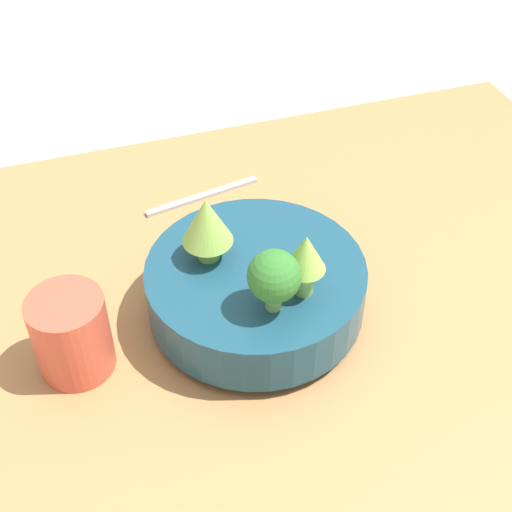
# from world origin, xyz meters

# --- Properties ---
(ground_plane) EXTENTS (6.00, 6.00, 0.00)m
(ground_plane) POSITION_xyz_m (0.00, 0.00, 0.00)
(ground_plane) COLOR beige
(table) EXTENTS (1.13, 0.84, 0.05)m
(table) POSITION_xyz_m (0.00, 0.00, 0.02)
(table) COLOR #9E7042
(table) RESTS_ON ground_plane
(bowl) EXTENTS (0.26, 0.26, 0.08)m
(bowl) POSITION_xyz_m (0.02, 0.00, 0.09)
(bowl) COLOR navy
(bowl) RESTS_ON table
(broccoli_floret_back) EXTENTS (0.06, 0.06, 0.08)m
(broccoli_floret_back) POSITION_xyz_m (0.03, 0.07, 0.17)
(broccoli_floret_back) COLOR #609347
(broccoli_floret_back) RESTS_ON bowl
(romanesco_piece_far) EXTENTS (0.05, 0.05, 0.08)m
(romanesco_piece_far) POSITION_xyz_m (-0.01, 0.05, 0.18)
(romanesco_piece_far) COLOR #6BA34C
(romanesco_piece_far) RESTS_ON bowl
(romanesco_piece_near) EXTENTS (0.06, 0.06, 0.09)m
(romanesco_piece_near) POSITION_xyz_m (0.07, -0.04, 0.18)
(romanesco_piece_near) COLOR #609347
(romanesco_piece_near) RESTS_ON bowl
(cup) EXTENTS (0.09, 0.09, 0.10)m
(cup) POSITION_xyz_m (0.25, 0.01, 0.10)
(cup) COLOR #C64C38
(cup) RESTS_ON table
(fork) EXTENTS (0.18, 0.04, 0.01)m
(fork) POSITION_xyz_m (0.03, -0.25, 0.05)
(fork) COLOR #B2B2B7
(fork) RESTS_ON table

